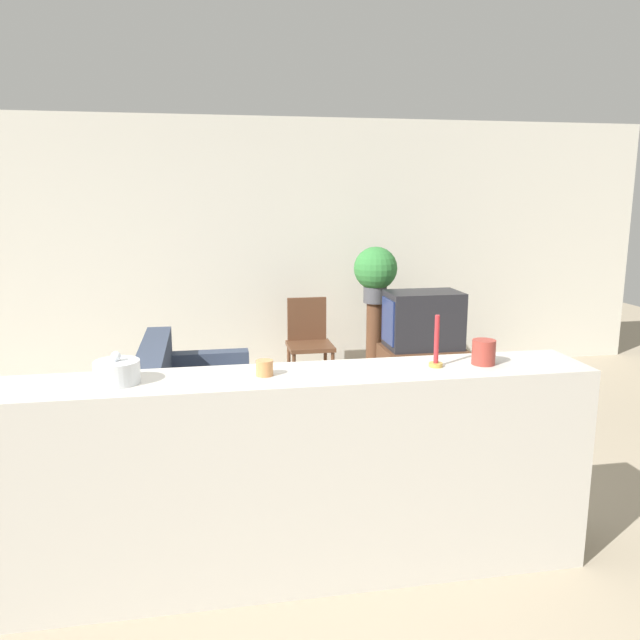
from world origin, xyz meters
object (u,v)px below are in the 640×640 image
(television, at_px, (423,320))
(potted_plant, at_px, (375,271))
(couch, at_px, (193,417))
(decorative_bowl, at_px, (117,372))
(wooden_chair, at_px, (309,338))

(television, bearing_deg, potted_plant, 128.65)
(couch, height_order, potted_plant, potted_plant)
(potted_plant, height_order, decorative_bowl, potted_plant)
(television, bearing_deg, decorative_bowl, -132.70)
(television, relative_size, wooden_chair, 0.78)
(couch, distance_m, wooden_chair, 1.87)
(couch, distance_m, potted_plant, 2.43)
(couch, relative_size, potted_plant, 3.25)
(potted_plant, bearing_deg, television, -51.35)
(couch, relative_size, decorative_bowl, 8.70)
(couch, bearing_deg, wooden_chair, 52.81)
(couch, distance_m, television, 2.38)
(television, height_order, potted_plant, potted_plant)
(wooden_chair, distance_m, potted_plant, 0.94)
(decorative_bowl, bearing_deg, wooden_chair, 65.80)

